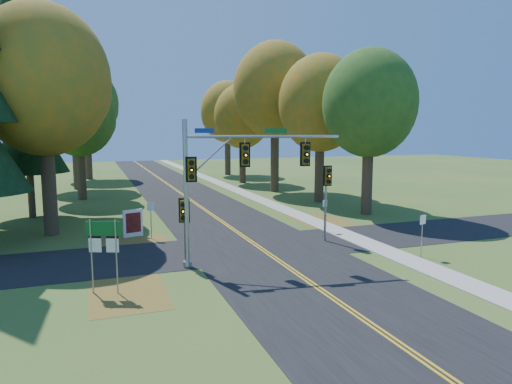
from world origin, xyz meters
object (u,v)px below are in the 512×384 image
object	(u,v)px
traffic_mast	(226,173)
route_sign_cluster	(104,241)
east_signal_pole	(327,184)
info_kiosk	(133,223)

from	to	relation	value
traffic_mast	route_sign_cluster	xyz separation A→B (m)	(-5.70, -2.01, -2.39)
east_signal_pole	info_kiosk	bearing A→B (deg)	161.95
traffic_mast	info_kiosk	world-z (taller)	traffic_mast
east_signal_pole	info_kiosk	distance (m)	12.09
route_sign_cluster	traffic_mast	bearing A→B (deg)	41.34
info_kiosk	east_signal_pole	bearing A→B (deg)	-43.20
traffic_mast	east_signal_pole	xyz separation A→B (m)	(6.81, 2.53, -1.10)
east_signal_pole	route_sign_cluster	bearing A→B (deg)	-151.68
traffic_mast	info_kiosk	bearing A→B (deg)	123.79
traffic_mast	route_sign_cluster	distance (m)	6.50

